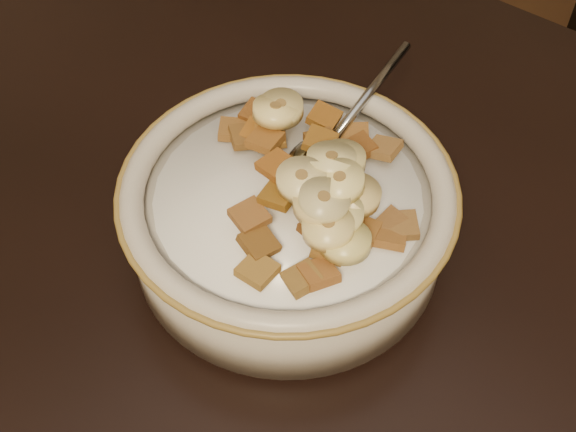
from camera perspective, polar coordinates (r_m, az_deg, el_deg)
The scene contains 41 objects.
cereal_bowl at distance 0.49m, azimuth 0.00°, elevation -0.34°, with size 0.21×0.21×0.05m, color #ACA294.
milk at distance 0.47m, azimuth 0.00°, elevation 1.60°, with size 0.18×0.18×0.00m, color white.
spoon at distance 0.49m, azimuth 2.29°, elevation 4.44°, with size 0.04×0.05×0.01m, color gray.
cereal_square_0 at distance 0.49m, azimuth 2.71°, elevation 5.98°, with size 0.02×0.02×0.01m, color brown.
cereal_square_1 at distance 0.50m, azimuth -3.39°, elevation 6.28°, with size 0.02×0.02×0.01m, color brown.
cereal_square_2 at distance 0.48m, azimuth -1.81°, elevation 6.04°, with size 0.02×0.02×0.01m, color brown.
cereal_square_3 at distance 0.48m, azimuth 2.56°, elevation 5.92°, with size 0.02×0.02×0.01m, color brown.
cereal_square_4 at distance 0.51m, azimuth -4.33°, elevation 6.82°, with size 0.02×0.02×0.01m, color brown.
cereal_square_5 at distance 0.44m, azimuth 5.86°, elevation -1.12°, with size 0.02×0.02×0.01m, color brown.
cereal_square_6 at distance 0.51m, azimuth -2.46°, elevation 8.11°, with size 0.02×0.02×0.01m, color brown.
cereal_square_7 at distance 0.45m, azimuth 8.26°, elevation -0.80°, with size 0.02×0.02×0.01m, color brown.
cereal_square_8 at distance 0.50m, azimuth 5.26°, elevation 6.28°, with size 0.02×0.02×0.01m, color brown.
cereal_square_9 at distance 0.49m, azimuth 5.60°, elevation 5.38°, with size 0.02×0.02×0.01m, color brown.
cereal_square_10 at distance 0.51m, azimuth 2.89°, elevation 7.80°, with size 0.02×0.02×0.01m, color #9D561B.
cereal_square_11 at distance 0.49m, azimuth 7.57°, elevation 5.33°, with size 0.02×0.02×0.01m, color brown.
cereal_square_12 at distance 0.45m, azimuth 8.01°, elevation -1.57°, with size 0.02×0.02×0.01m, color #945D2C.
cereal_square_13 at distance 0.43m, azimuth 2.52°, elevation -1.02°, with size 0.02×0.02×0.01m, color brown.
cereal_square_14 at distance 0.42m, azimuth -2.43°, elevation -4.29°, with size 0.02×0.02×0.01m, color brown.
cereal_square_15 at distance 0.43m, azimuth -2.31°, elevation -2.16°, with size 0.02×0.02×0.01m, color brown.
cereal_square_16 at distance 0.42m, azimuth 2.44°, elevation -4.56°, with size 0.02×0.02×0.01m, color brown.
cereal_square_17 at distance 0.43m, azimuth 3.28°, elevation -2.41°, with size 0.02×0.02×0.01m, color olive.
cereal_square_18 at distance 0.45m, azimuth 8.95°, elevation -0.75°, with size 0.02×0.02×0.01m, color brown.
cereal_square_19 at distance 0.46m, azimuth 4.67°, elevation 2.14°, with size 0.02×0.02×0.01m, color olive.
cereal_square_20 at distance 0.45m, azimuth -0.89°, elevation 4.02°, with size 0.02×0.02×0.01m, color #964C19.
cereal_square_21 at distance 0.42m, azimuth 1.14°, elevation -4.96°, with size 0.02×0.02×0.01m, color olive.
cereal_square_22 at distance 0.49m, azimuth -1.38°, elevation 6.34°, with size 0.02×0.02×0.01m, color #955B28.
cereal_square_23 at distance 0.44m, azimuth -3.06°, elevation 0.01°, with size 0.02×0.02×0.01m, color brown.
cereal_square_24 at distance 0.44m, azimuth -0.72°, elevation 1.70°, with size 0.02×0.02×0.01m, color brown.
cereal_square_25 at distance 0.50m, azimuth -2.40°, elevation 6.63°, with size 0.02×0.02×0.01m, color #8F5118.
banana_slice_0 at distance 0.44m, azimuth 1.07°, elevation 2.87°, with size 0.03×0.03×0.01m, color #FFF3AA.
banana_slice_1 at distance 0.42m, azimuth 3.18°, elevation -0.93°, with size 0.03×0.03×0.01m, color #E5CC88.
banana_slice_2 at distance 0.43m, azimuth 2.83°, elevation 1.16°, with size 0.03×0.03×0.01m, color #D0C888.
banana_slice_3 at distance 0.43m, azimuth 4.53°, elevation -2.02°, with size 0.03×0.03×0.01m, color #D8C973.
banana_slice_4 at distance 0.45m, azimuth 4.21°, elevation 4.38°, with size 0.03×0.03×0.01m, color #CDBB76.
banana_slice_5 at distance 0.49m, azimuth -0.59°, elevation 8.47°, with size 0.03×0.03×0.01m, color #CEC088.
banana_slice_6 at distance 0.44m, azimuth 5.37°, elevation 1.69°, with size 0.03×0.03×0.01m, color #DBBB73.
banana_slice_7 at distance 0.45m, azimuth 3.45°, elevation 4.39°, with size 0.03×0.03×0.01m, color beige.
banana_slice_8 at distance 0.49m, azimuth -0.99°, elevation 8.31°, with size 0.03×0.03×0.01m, color #FCE682.
banana_slice_9 at distance 0.43m, azimuth 3.99°, elevation 0.14°, with size 0.03×0.03×0.01m, color #D1C380.
banana_slice_10 at distance 0.43m, azimuth 2.44°, elevation 0.97°, with size 0.03×0.03×0.01m, color #DFCD82.
banana_slice_11 at distance 0.44m, azimuth 4.06°, elevation 2.72°, with size 0.03×0.03×0.01m, color #F5DF86.
Camera 1 is at (-0.01, -0.15, 1.16)m, focal length 45.00 mm.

